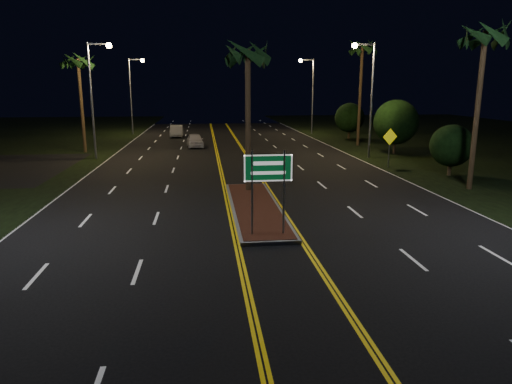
{
  "coord_description": "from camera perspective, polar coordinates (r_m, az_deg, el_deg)",
  "views": [
    {
      "loc": [
        -2.33,
        -13.61,
        5.59
      ],
      "look_at": [
        -0.5,
        2.37,
        1.9
      ],
      "focal_mm": 32.0,
      "sensor_mm": 36.0,
      "label": 1
    }
  ],
  "objects": [
    {
      "name": "shrub_far",
      "position": [
        52.27,
        11.61,
        9.08
      ],
      "size": [
        3.24,
        3.24,
        3.96
      ],
      "color": "#382819",
      "rests_on": "ground"
    },
    {
      "name": "shrub_near",
      "position": [
        32.04,
        23.25,
        5.34
      ],
      "size": [
        2.7,
        2.7,
        3.3
      ],
      "color": "#382819",
      "rests_on": "ground"
    },
    {
      "name": "streetlight_left_far",
      "position": [
        58.21,
        -15.07,
        12.55
      ],
      "size": [
        1.91,
        0.44,
        9.0
      ],
      "color": "gray",
      "rests_on": "ground"
    },
    {
      "name": "warning_sign",
      "position": [
        33.95,
        16.37,
        6.03
      ],
      "size": [
        1.14,
        0.29,
        2.77
      ],
      "rotation": [
        0.0,
        0.0,
        0.22
      ],
      "color": "gray",
      "rests_on": "ground"
    },
    {
      "name": "streetlight_left_mid",
      "position": [
        38.51,
        -19.41,
        12.3
      ],
      "size": [
        1.91,
        0.44,
        9.0
      ],
      "color": "gray",
      "rests_on": "ground"
    },
    {
      "name": "palm_right_near",
      "position": [
        28.01,
        26.74,
        16.97
      ],
      "size": [
        2.4,
        2.4,
        9.3
      ],
      "color": "#382819",
      "rests_on": "ground"
    },
    {
      "name": "shrub_mid",
      "position": [
        41.1,
        17.09,
        8.36
      ],
      "size": [
        3.78,
        3.78,
        4.62
      ],
      "color": "#382819",
      "rests_on": "ground"
    },
    {
      "name": "highway_sign",
      "position": [
        16.88,
        1.53,
        2.03
      ],
      "size": [
        1.8,
        0.08,
        3.2
      ],
      "color": "gray",
      "rests_on": "ground"
    },
    {
      "name": "median_island",
      "position": [
        21.46,
        -0.07,
        -1.95
      ],
      "size": [
        2.25,
        10.25,
        0.17
      ],
      "color": "gray",
      "rests_on": "ground"
    },
    {
      "name": "palm_median",
      "position": [
        24.28,
        -1.05,
        16.89
      ],
      "size": [
        2.4,
        2.4,
        8.3
      ],
      "color": "#382819",
      "rests_on": "ground"
    },
    {
      "name": "palm_left_far",
      "position": [
        42.96,
        -21.37,
        14.94
      ],
      "size": [
        2.4,
        2.4,
        8.8
      ],
      "color": "#382819",
      "rests_on": "ground"
    },
    {
      "name": "streetlight_right_mid",
      "position": [
        37.89,
        13.79,
        12.65
      ],
      "size": [
        1.91,
        0.44,
        9.0
      ],
      "color": "gray",
      "rests_on": "ground"
    },
    {
      "name": "ground",
      "position": [
        14.9,
        2.99,
        -9.14
      ],
      "size": [
        120.0,
        120.0,
        0.0
      ],
      "primitive_type": "plane",
      "color": "black",
      "rests_on": "ground"
    },
    {
      "name": "streetlight_right_far",
      "position": [
        57.1,
        6.75,
        12.89
      ],
      "size": [
        1.91,
        0.44,
        9.0
      ],
      "color": "gray",
      "rests_on": "ground"
    },
    {
      "name": "palm_right_far",
      "position": [
        46.3,
        13.16,
        16.99
      ],
      "size": [
        2.4,
        2.4,
        10.3
      ],
      "color": "#382819",
      "rests_on": "ground"
    },
    {
      "name": "car_near",
      "position": [
        44.67,
        -7.64,
        6.57
      ],
      "size": [
        2.26,
        4.62,
        1.5
      ],
      "primitive_type": "imported",
      "rotation": [
        0.0,
        0.0,
        0.08
      ],
      "color": "white",
      "rests_on": "ground"
    },
    {
      "name": "car_far",
      "position": [
        54.28,
        -9.9,
        7.63
      ],
      "size": [
        2.05,
        4.67,
        1.55
      ],
      "primitive_type": "imported",
      "rotation": [
        0.0,
        0.0,
        0.01
      ],
      "color": "silver",
      "rests_on": "ground"
    }
  ]
}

